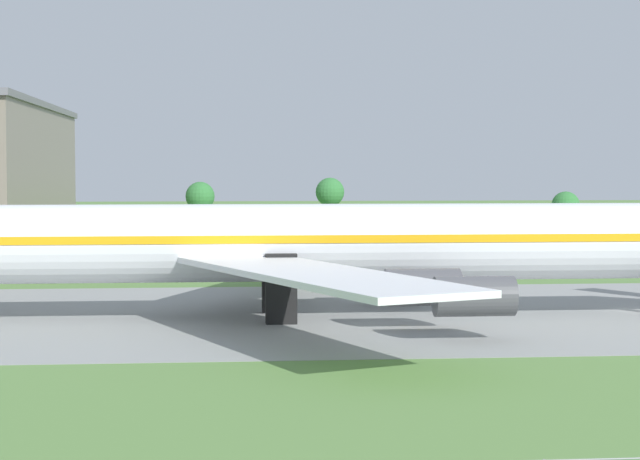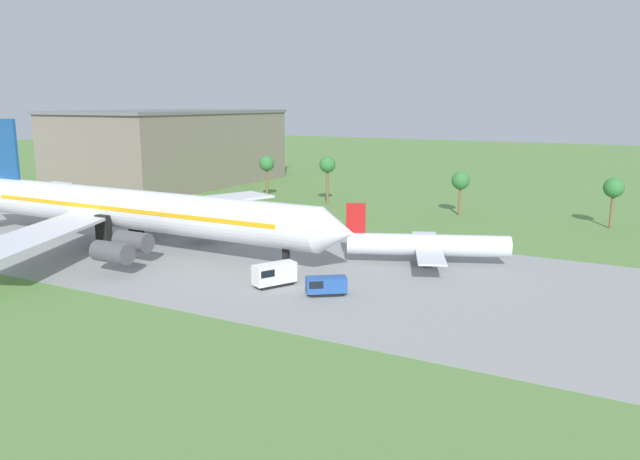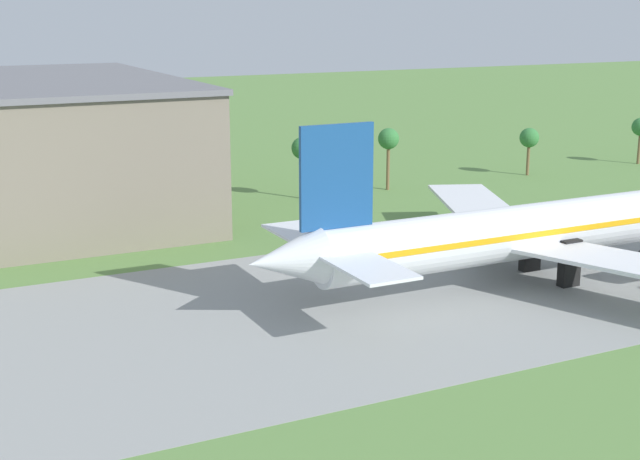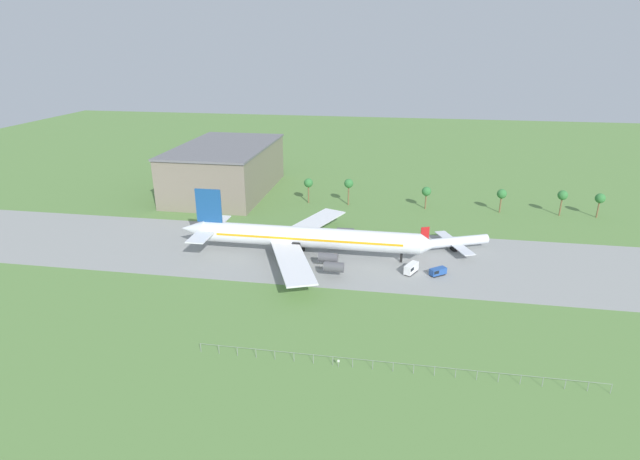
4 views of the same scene
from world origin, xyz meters
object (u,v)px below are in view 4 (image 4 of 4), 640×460
(baggage_tug, at_px, (411,268))
(jet_airliner, at_px, (305,237))
(fuel_truck, at_px, (437,272))
(no_stopping_sign, at_px, (339,362))
(regional_aircraft, at_px, (454,242))
(terminal_building, at_px, (226,169))

(baggage_tug, bearing_deg, jet_airliner, 166.72)
(fuel_truck, xyz_separation_m, no_stopping_sign, (-21.71, -45.97, -0.14))
(no_stopping_sign, bearing_deg, fuel_truck, 64.72)
(regional_aircraft, relative_size, no_stopping_sign, 13.00)
(jet_airliner, relative_size, baggage_tug, 13.63)
(jet_airliner, bearing_deg, baggage_tug, -13.28)
(fuel_truck, bearing_deg, terminal_building, 140.79)
(jet_airliner, height_order, regional_aircraft, jet_airliner)
(baggage_tug, relative_size, no_stopping_sign, 3.43)
(terminal_building, bearing_deg, no_stopping_sign, -61.07)
(regional_aircraft, height_order, baggage_tug, regional_aircraft)
(fuel_truck, height_order, terminal_building, terminal_building)
(jet_airliner, height_order, terminal_building, terminal_building)
(regional_aircraft, relative_size, terminal_building, 0.36)
(baggage_tug, height_order, terminal_building, terminal_building)
(jet_airliner, height_order, no_stopping_sign, jet_airliner)
(no_stopping_sign, bearing_deg, jet_airliner, 107.98)
(terminal_building, bearing_deg, jet_airliner, -53.18)
(terminal_building, bearing_deg, fuel_truck, -39.21)
(jet_airliner, distance_m, terminal_building, 78.06)
(jet_airliner, relative_size, regional_aircraft, 3.60)
(jet_airliner, height_order, fuel_truck, jet_airliner)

